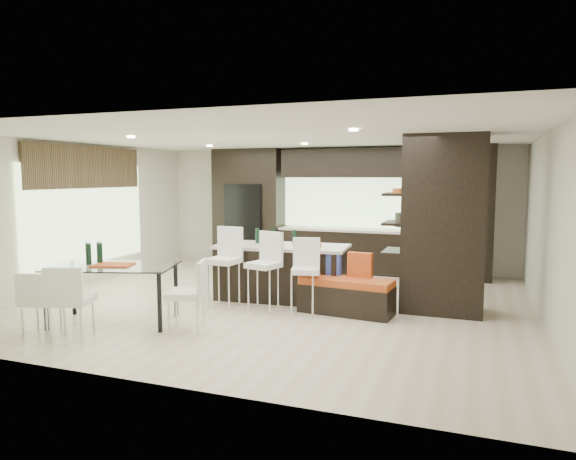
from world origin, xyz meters
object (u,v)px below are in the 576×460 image
at_px(dining_table, 114,294).
at_px(chair_near, 72,305).
at_px(chair_end, 186,299).
at_px(chair_far, 41,305).
at_px(kitchen_island, 282,272).
at_px(floor_vase, 426,267).
at_px(stool_left, 224,275).
at_px(stool_mid, 263,279).
at_px(bench, 346,296).
at_px(stool_right, 306,284).

bearing_deg(dining_table, chair_near, -107.03).
height_order(chair_near, chair_end, chair_near).
bearing_deg(chair_far, chair_near, -17.51).
xyz_separation_m(kitchen_island, chair_far, (-2.27, -2.92, -0.07)).
xyz_separation_m(floor_vase, chair_near, (-4.03, -3.71, -0.12)).
height_order(stool_left, chair_far, stool_left).
height_order(stool_mid, floor_vase, floor_vase).
bearing_deg(dining_table, kitchen_island, 33.97).
xyz_separation_m(stool_left, dining_table, (-1.05, -1.34, -0.10)).
relative_size(floor_vase, dining_table, 0.65).
height_order(stool_left, dining_table, stool_left).
height_order(stool_left, bench, stool_left).
relative_size(stool_mid, stool_right, 1.06).
relative_size(bench, dining_table, 0.82).
xyz_separation_m(dining_table, chair_far, (-0.54, -0.78, -0.02)).
bearing_deg(kitchen_island, dining_table, -133.30).
relative_size(floor_vase, chair_near, 1.26).
bearing_deg(stool_right, chair_end, -146.70).
height_order(stool_left, chair_end, stool_left).
relative_size(dining_table, chair_far, 2.19).
height_order(floor_vase, dining_table, floor_vase).
distance_m(stool_left, stool_right, 1.36).
bearing_deg(bench, chair_far, -139.50).
bearing_deg(stool_left, chair_far, -121.84).
height_order(dining_table, chair_far, dining_table).
bearing_deg(chair_far, chair_end, 9.97).
distance_m(dining_table, chair_far, 0.94).
bearing_deg(stool_left, stool_mid, 5.91).
relative_size(bench, chair_end, 1.58).
xyz_separation_m(chair_near, chair_far, (-0.54, 0.03, -0.06)).
distance_m(stool_mid, chair_far, 3.11).
height_order(kitchen_island, chair_far, kitchen_island).
distance_m(stool_mid, chair_near, 2.76).
xyz_separation_m(stool_left, floor_vase, (2.98, 1.57, 0.05)).
relative_size(stool_left, chair_far, 1.31).
distance_m(stool_mid, dining_table, 2.20).
xyz_separation_m(stool_left, bench, (1.93, 0.29, -0.24)).
height_order(chair_far, chair_end, chair_end).
bearing_deg(stool_mid, floor_vase, 49.94).
bearing_deg(stool_right, stool_mid, 166.61).
relative_size(stool_left, stool_right, 1.11).
bearing_deg(chair_near, dining_table, 71.04).
bearing_deg(floor_vase, chair_end, -134.45).
bearing_deg(stool_right, stool_left, 166.47).
distance_m(kitchen_island, chair_near, 3.42).
relative_size(stool_mid, chair_end, 1.11).
bearing_deg(dining_table, stool_right, 12.35).
height_order(kitchen_island, bench, kitchen_island).
bearing_deg(chair_near, stool_left, 44.89).
bearing_deg(chair_far, bench, 19.97).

